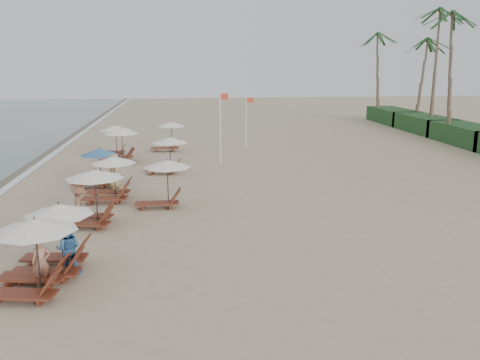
{
  "coord_description": "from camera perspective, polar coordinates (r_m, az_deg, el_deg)",
  "views": [
    {
      "loc": [
        -1.66,
        -16.73,
        6.67
      ],
      "look_at": [
        1.0,
        5.82,
        1.3
      ],
      "focal_mm": 37.35,
      "sensor_mm": 36.0,
      "label": 1
    }
  ],
  "objects": [
    {
      "name": "beachgoer_mid_a",
      "position": [
        17.09,
        -19.01,
        -7.43
      ],
      "size": [
        0.82,
        0.65,
        1.67
      ],
      "primitive_type": "imported",
      "rotation": [
        0.0,
        0.0,
        3.12
      ],
      "color": "teal",
      "rests_on": "ground"
    },
    {
      "name": "beachgoer_mid_b",
      "position": [
        21.63,
        -17.78,
        -2.89
      ],
      "size": [
        0.89,
        1.25,
        1.75
      ],
      "primitive_type": "imported",
      "rotation": [
        0.0,
        0.0,
        1.8
      ],
      "color": "#905F49",
      "rests_on": "ground"
    },
    {
      "name": "lounger_station_1",
      "position": [
        17.23,
        -20.63,
        -6.68
      ],
      "size": [
        2.69,
        2.19,
        2.3
      ],
      "color": "brown",
      "rests_on": "ground"
    },
    {
      "name": "inland_station_1",
      "position": [
        30.78,
        -8.39,
        3.23
      ],
      "size": [
        2.73,
        2.24,
        2.22
      ],
      "color": "brown",
      "rests_on": "ground"
    },
    {
      "name": "foam_line",
      "position": [
        29.15,
        -25.62,
        -1.23
      ],
      "size": [
        0.5,
        140.0,
        0.02
      ],
      "primitive_type": "cube",
      "color": "white",
      "rests_on": "ground"
    },
    {
      "name": "lounger_station_2",
      "position": [
        21.61,
        -16.66,
        -1.8
      ],
      "size": [
        2.68,
        2.42,
        2.36
      ],
      "color": "brown",
      "rests_on": "ground"
    },
    {
      "name": "lounger_station_5",
      "position": [
        34.69,
        -13.7,
        3.74
      ],
      "size": [
        2.73,
        2.52,
        2.35
      ],
      "color": "brown",
      "rests_on": "ground"
    },
    {
      "name": "beachgoer_far_b",
      "position": [
        27.8,
        -14.13,
        1.0
      ],
      "size": [
        1.08,
        1.07,
        1.88
      ],
      "primitive_type": "imported",
      "rotation": [
        0.0,
        0.0,
        0.77
      ],
      "color": "tan",
      "rests_on": "ground"
    },
    {
      "name": "lounger_station_4",
      "position": [
        28.56,
        -16.22,
        1.21
      ],
      "size": [
        2.6,
        2.08,
        2.07
      ],
      "color": "brown",
      "rests_on": "ground"
    },
    {
      "name": "lounger_station_0",
      "position": [
        15.9,
        -22.94,
        -8.08
      ],
      "size": [
        2.77,
        2.43,
        2.29
      ],
      "color": "brown",
      "rests_on": "ground"
    },
    {
      "name": "inland_station_0",
      "position": [
        23.55,
        -8.83,
        0.07
      ],
      "size": [
        2.72,
        2.24,
        2.22
      ],
      "color": "brown",
      "rests_on": "ground"
    },
    {
      "name": "flag_pole_near",
      "position": [
        33.18,
        -2.21,
        6.41
      ],
      "size": [
        0.59,
        0.08,
        4.89
      ],
      "color": "silver",
      "rests_on": "ground"
    },
    {
      "name": "beachgoer_near",
      "position": [
        16.49,
        -21.75,
        -8.7
      ],
      "size": [
        0.61,
        0.47,
        1.52
      ],
      "primitive_type": "imported",
      "rotation": [
        0.0,
        0.0,
        0.2
      ],
      "color": "tan",
      "rests_on": "ground"
    },
    {
      "name": "inland_station_2",
      "position": [
        38.74,
        -8.2,
        5.2
      ],
      "size": [
        2.8,
        2.24,
        2.22
      ],
      "color": "brown",
      "rests_on": "ground"
    },
    {
      "name": "ground",
      "position": [
        18.09,
        -1.0,
        -8.33
      ],
      "size": [
        160.0,
        160.0,
        0.0
      ],
      "primitive_type": "plane",
      "color": "tan",
      "rests_on": "ground"
    },
    {
      "name": "lounger_station_6",
      "position": [
        37.44,
        -14.23,
        4.54
      ],
      "size": [
        2.47,
        2.32,
        2.23
      ],
      "color": "brown",
      "rests_on": "ground"
    },
    {
      "name": "flag_pole_far",
      "position": [
        39.67,
        0.76,
        7.01
      ],
      "size": [
        0.6,
        0.08,
        4.18
      ],
      "color": "silver",
      "rests_on": "ground"
    },
    {
      "name": "lounger_station_3",
      "position": [
        25.34,
        -14.76,
        -0.04
      ],
      "size": [
        2.7,
        2.19,
        2.21
      ],
      "color": "brown",
      "rests_on": "ground"
    }
  ]
}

